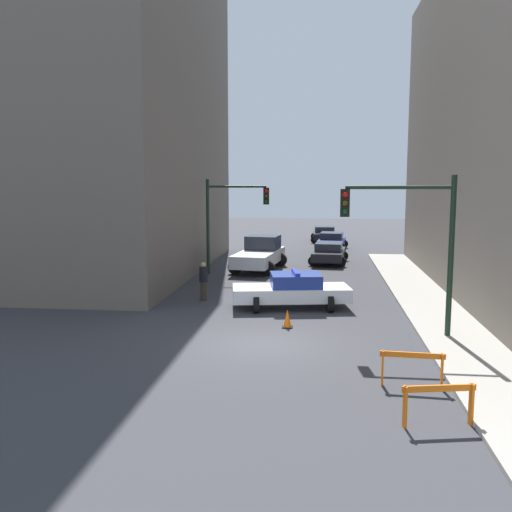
% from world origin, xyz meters
% --- Properties ---
extents(ground_plane, '(120.00, 120.00, 0.00)m').
position_xyz_m(ground_plane, '(0.00, 0.00, 0.00)').
color(ground_plane, '#38383D').
extents(sidewalk_right, '(2.40, 44.00, 0.12)m').
position_xyz_m(sidewalk_right, '(6.20, 0.00, 0.06)').
color(sidewalk_right, '#9E998E').
rests_on(sidewalk_right, ground_plane).
extents(building_corner_left, '(14.00, 20.00, 22.55)m').
position_xyz_m(building_corner_left, '(-12.00, 14.00, 11.27)').
color(building_corner_left, '#6B6056').
rests_on(building_corner_left, ground_plane).
extents(traffic_light_near, '(3.64, 0.35, 5.20)m').
position_xyz_m(traffic_light_near, '(4.73, 1.30, 3.53)').
color(traffic_light_near, black).
rests_on(traffic_light_near, sidewalk_right).
extents(traffic_light_far, '(3.44, 0.35, 5.20)m').
position_xyz_m(traffic_light_far, '(-3.30, 13.17, 3.40)').
color(traffic_light_far, black).
rests_on(traffic_light_far, ground_plane).
extents(police_car, '(4.94, 2.84, 1.52)m').
position_xyz_m(police_car, '(0.62, 5.31, 0.72)').
color(police_car, white).
rests_on(police_car, ground_plane).
extents(white_truck, '(3.10, 5.62, 1.90)m').
position_xyz_m(white_truck, '(-1.75, 15.06, 0.91)').
color(white_truck, silver).
rests_on(white_truck, ground_plane).
extents(parked_car_near, '(2.54, 4.45, 1.31)m').
position_xyz_m(parked_car_near, '(2.26, 17.96, 0.67)').
color(parked_car_near, black).
rests_on(parked_car_near, ground_plane).
extents(parked_car_mid, '(2.55, 4.46, 1.31)m').
position_xyz_m(parked_car_mid, '(2.56, 25.01, 0.67)').
color(parked_car_mid, navy).
rests_on(parked_car_mid, ground_plane).
extents(parked_car_far, '(2.33, 4.33, 1.31)m').
position_xyz_m(parked_car_far, '(2.05, 30.48, 0.67)').
color(parked_car_far, black).
rests_on(parked_car_far, ground_plane).
extents(pedestrian_crossing, '(0.42, 0.42, 1.66)m').
position_xyz_m(pedestrian_crossing, '(-3.25, 6.33, 0.86)').
color(pedestrian_crossing, '#382D23').
rests_on(pedestrian_crossing, ground_plane).
extents(barrier_front, '(1.58, 0.46, 0.90)m').
position_xyz_m(barrier_front, '(4.24, -5.58, 0.62)').
color(barrier_front, orange).
rests_on(barrier_front, ground_plane).
extents(barrier_mid, '(1.60, 0.26, 0.90)m').
position_xyz_m(barrier_mid, '(4.05, -3.31, 0.62)').
color(barrier_mid, orange).
rests_on(barrier_mid, ground_plane).
extents(traffic_cone, '(0.36, 0.36, 0.66)m').
position_xyz_m(traffic_cone, '(0.61, 2.14, 0.32)').
color(traffic_cone, black).
rests_on(traffic_cone, ground_plane).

